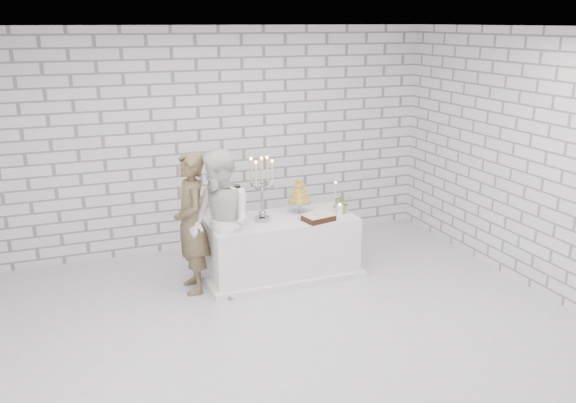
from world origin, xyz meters
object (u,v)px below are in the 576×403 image
(candelabra, at_px, (262,189))
(bride, at_px, (221,224))
(cake_table, at_px, (281,247))
(groom, at_px, (191,223))
(croquembouche, at_px, (299,195))

(candelabra, bearing_deg, bride, -158.41)
(cake_table, distance_m, groom, 1.20)
(bride, height_order, candelabra, bride)
(cake_table, bearing_deg, croquembouche, 24.10)
(croquembouche, bearing_deg, bride, -161.60)
(groom, distance_m, bride, 0.36)
(bride, xyz_separation_m, croquembouche, (1.11, 0.37, 0.13))
(bride, distance_m, candelabra, 0.68)
(groom, bearing_deg, croquembouche, 96.50)
(candelabra, height_order, croquembouche, candelabra)
(groom, relative_size, croquembouche, 3.62)
(bride, bearing_deg, croquembouche, 93.25)
(candelabra, bearing_deg, groom, -179.66)
(groom, xyz_separation_m, bride, (0.29, -0.22, 0.02))
(cake_table, xyz_separation_m, croquembouche, (0.29, 0.13, 0.60))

